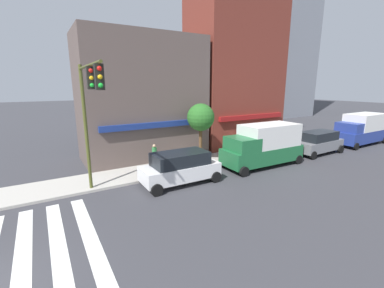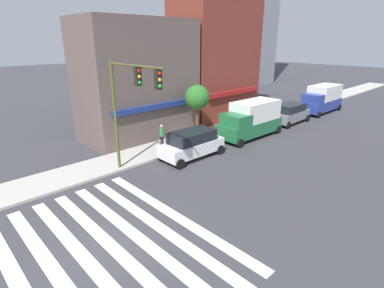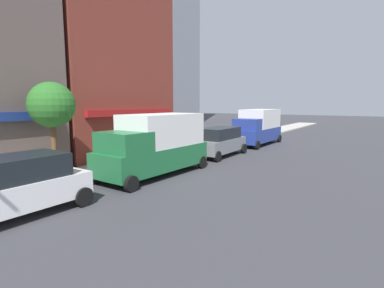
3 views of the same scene
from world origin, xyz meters
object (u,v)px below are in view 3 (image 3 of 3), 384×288
at_px(pedestrian_red_jacket, 174,140).
at_px(street_tree, 52,106).
at_px(suv_white, 10,186).
at_px(box_truck_blue, 258,126).
at_px(suv_grey, 219,141).
at_px(box_truck_green, 155,144).
at_px(pedestrian_orange_vest, 171,142).

xyz_separation_m(pedestrian_red_jacket, street_tree, (-8.74, 0.04, 2.40)).
height_order(suv_white, box_truck_blue, box_truck_blue).
bearing_deg(suv_grey, box_truck_blue, -1.17).
xyz_separation_m(suv_white, box_truck_green, (6.87, -0.00, 0.56)).
bearing_deg(box_truck_blue, suv_white, 179.99).
relative_size(pedestrian_red_jacket, pedestrian_orange_vest, 1.00).
distance_m(suv_grey, pedestrian_orange_vest, 3.30).
bearing_deg(street_tree, box_truck_blue, -9.29).
height_order(box_truck_blue, pedestrian_red_jacket, box_truck_blue).
bearing_deg(pedestrian_red_jacket, suv_grey, -140.45).
distance_m(box_truck_blue, street_tree, 17.45).
bearing_deg(box_truck_blue, pedestrian_orange_vest, 166.14).
bearing_deg(street_tree, box_truck_green, -37.61).
height_order(pedestrian_orange_vest, street_tree, street_tree).
distance_m(box_truck_green, pedestrian_red_jacket, 5.82).
bearing_deg(box_truck_blue, street_tree, 170.70).
distance_m(pedestrian_red_jacket, pedestrian_orange_vest, 1.03).
bearing_deg(street_tree, pedestrian_red_jacket, -0.29).
xyz_separation_m(pedestrian_orange_vest, street_tree, (-7.82, 0.51, 2.40)).
relative_size(suv_grey, pedestrian_orange_vest, 2.68).
height_order(suv_white, suv_grey, same).
bearing_deg(suv_white, box_truck_green, 0.54).
distance_m(suv_white, suv_grey, 13.44).
bearing_deg(pedestrian_orange_vest, street_tree, -54.17).
relative_size(box_truck_green, suv_grey, 1.32).
distance_m(box_truck_blue, pedestrian_orange_vest, 9.58).
xyz_separation_m(box_truck_green, box_truck_blue, (13.48, 0.00, 0.00)).
bearing_deg(pedestrian_red_jacket, street_tree, 101.22).
height_order(suv_grey, pedestrian_red_jacket, suv_grey).
distance_m(suv_white, pedestrian_orange_vest, 11.30).
xyz_separation_m(suv_white, street_tree, (3.24, 2.80, 2.44)).
xyz_separation_m(suv_grey, pedestrian_red_jacket, (-1.47, 2.76, 0.04)).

